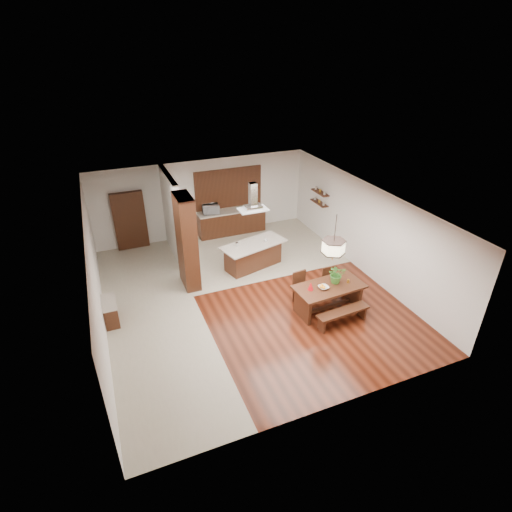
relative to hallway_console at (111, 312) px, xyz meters
name	(u,v)px	position (x,y,z in m)	size (l,w,h in m)	color
room_shell	(246,232)	(3.81, -0.20, 1.75)	(9.00, 9.04, 2.92)	#3B150A
tile_hallway	(154,316)	(1.06, -0.20, -0.31)	(2.50, 9.00, 0.01)	#B8AF99
tile_kitchen	(254,250)	(5.06, 2.30, -0.31)	(5.50, 4.00, 0.01)	#B8AF99
soffit_band	(245,204)	(3.81, -0.20, 2.57)	(8.00, 9.00, 0.02)	#38180E
partition_pier	(187,242)	(2.41, 1.00, 1.14)	(0.45, 1.00, 2.90)	black
partition_stub	(172,216)	(2.41, 3.10, 1.14)	(0.18, 2.40, 2.90)	silver
hallway_console	(111,312)	(0.00, 0.00, 0.00)	(0.37, 0.88, 0.63)	black
hallway_doorway	(130,221)	(1.11, 4.20, 0.74)	(1.10, 0.20, 2.10)	black
rear_counter	(232,222)	(4.81, 4.00, 0.16)	(2.60, 0.62, 0.95)	black
kitchen_window	(228,188)	(4.81, 4.26, 1.44)	(2.60, 0.08, 1.50)	#A15D30
shelf_lower	(319,203)	(7.68, 2.40, 1.08)	(0.26, 0.90, 0.04)	black
shelf_upper	(320,192)	(7.68, 2.40, 1.49)	(0.26, 0.90, 0.04)	black
dining_table	(329,292)	(5.63, -1.75, 0.27)	(1.97, 1.07, 0.80)	black
dining_bench	(343,317)	(5.67, -2.44, -0.10)	(1.51, 0.33, 0.43)	black
dining_chair_left	(302,289)	(5.12, -1.20, 0.17)	(0.43, 0.43, 0.97)	black
dining_chair_right	(330,283)	(6.07, -1.14, 0.12)	(0.38, 0.38, 0.86)	black
pendant_lantern	(334,238)	(5.63, -1.75, 1.93)	(0.64, 0.64, 1.31)	#FCF1C1
foliage_plant	(337,274)	(5.89, -1.67, 0.75)	(0.48, 0.42, 0.53)	#377426
fruit_bowl	(323,287)	(5.41, -1.81, 0.52)	(0.27, 0.27, 0.07)	beige
napkin_cone	(311,286)	(5.06, -1.73, 0.60)	(0.15, 0.15, 0.24)	red
gold_ornament	(348,281)	(6.19, -1.81, 0.53)	(0.07, 0.07, 0.10)	gold
kitchen_island	(253,255)	(4.61, 1.25, 0.14)	(2.30, 1.44, 0.88)	black
range_hood	(253,197)	(4.61, 1.26, 2.15)	(0.90, 0.55, 0.87)	silver
island_cup	(266,241)	(5.02, 1.19, 0.61)	(0.11, 0.11, 0.09)	silver
microwave	(211,209)	(4.01, 4.00, 0.80)	(0.60, 0.41, 0.33)	silver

